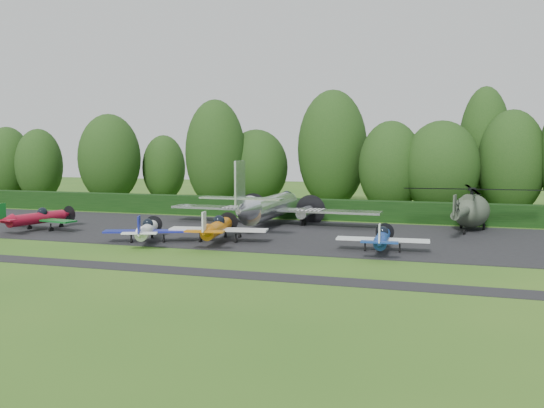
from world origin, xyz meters
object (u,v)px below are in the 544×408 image
(light_plane_white, at_px, (147,230))
(light_plane_blue, at_px, (382,238))
(light_plane_orange, at_px, (217,228))
(helicopter, at_px, (472,208))
(transport_plane, at_px, (269,207))
(light_plane_red, at_px, (37,218))

(light_plane_white, distance_m, light_plane_blue, 17.48)
(light_plane_orange, bearing_deg, helicopter, 44.04)
(light_plane_orange, xyz_separation_m, helicopter, (18.39, 13.07, 0.80))
(transport_plane, height_order, light_plane_blue, transport_plane)
(light_plane_red, xyz_separation_m, light_plane_white, (12.36, -3.07, -0.09))
(light_plane_blue, distance_m, helicopter, 14.60)
(light_plane_red, height_order, light_plane_blue, light_plane_red)
(light_plane_white, relative_size, light_plane_orange, 0.88)
(transport_plane, bearing_deg, light_plane_blue, -42.95)
(light_plane_blue, bearing_deg, transport_plane, 141.69)
(light_plane_white, bearing_deg, helicopter, 52.05)
(light_plane_white, distance_m, light_plane_orange, 5.29)
(transport_plane, distance_m, helicopter, 17.78)
(light_plane_blue, bearing_deg, light_plane_white, -171.44)
(transport_plane, xyz_separation_m, helicopter, (17.56, 2.81, 0.21))
(light_plane_orange, bearing_deg, light_plane_blue, 7.64)
(light_plane_red, distance_m, light_plane_orange, 17.44)
(light_plane_blue, bearing_deg, helicopter, 69.59)
(light_plane_red, distance_m, light_plane_blue, 29.83)
(light_plane_white, relative_size, light_plane_blue, 1.03)
(light_plane_white, bearing_deg, light_plane_blue, 24.60)
(helicopter, bearing_deg, light_plane_red, -172.37)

